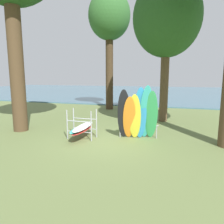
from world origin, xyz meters
name	(u,v)px	position (x,y,z in m)	size (l,w,h in m)	color
ground_plane	(104,141)	(0.00, 0.00, 0.00)	(80.00, 80.00, 0.00)	olive
lake_water	(160,92)	(0.00, 28.42, 0.05)	(80.00, 36.00, 0.10)	#477084
tree_mid_behind	(167,19)	(2.04, 4.85, 5.80)	(3.78, 3.78, 8.04)	brown
tree_far_left_back	(109,18)	(-2.44, 8.39, 7.01)	(3.21, 3.21, 9.07)	#42301E
leaning_board_pile	(138,115)	(1.26, 0.68, 1.05)	(1.75, 1.06, 2.31)	black
board_storage_rack	(82,127)	(-1.05, 0.16, 0.47)	(1.15, 2.13, 1.25)	#9EA0A5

